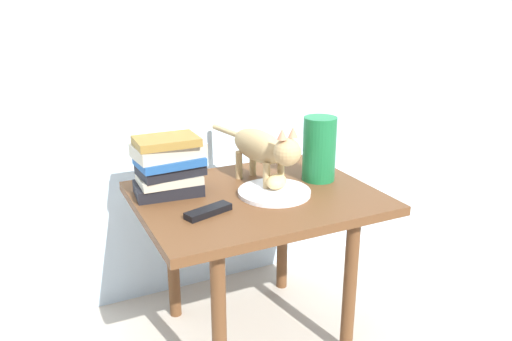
{
  "coord_description": "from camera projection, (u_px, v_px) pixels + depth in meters",
  "views": [
    {
      "loc": [
        -0.67,
        -1.39,
        1.15
      ],
      "look_at": [
        0.0,
        0.0,
        0.62
      ],
      "focal_mm": 35.53,
      "sensor_mm": 36.0,
      "label": 1
    }
  ],
  "objects": [
    {
      "name": "ground_plane",
      "position": [
        256.0,
        331.0,
        1.84
      ],
      "size": [
        6.0,
        6.0,
        0.0
      ],
      "primitive_type": "plane",
      "color": "#B2A899"
    },
    {
      "name": "plate",
      "position": [
        274.0,
        192.0,
        1.65
      ],
      "size": [
        0.24,
        0.24,
        0.01
      ],
      "primitive_type": "cylinder",
      "color": "white",
      "rests_on": "side_table"
    },
    {
      "name": "bread_roll",
      "position": [
        276.0,
        182.0,
        1.66
      ],
      "size": [
        0.1,
        0.09,
        0.05
      ],
      "primitive_type": "ellipsoid",
      "rotation": [
        0.0,
        0.0,
        0.52
      ],
      "color": "#E0BC7A",
      "rests_on": "plate"
    },
    {
      "name": "cat",
      "position": [
        264.0,
        148.0,
        1.69
      ],
      "size": [
        0.14,
        0.47,
        0.23
      ],
      "color": "tan",
      "rests_on": "side_table"
    },
    {
      "name": "back_panel",
      "position": [
        205.0,
        11.0,
        1.84
      ],
      "size": [
        4.0,
        0.04,
        2.2
      ],
      "primitive_type": "cube",
      "color": "silver",
      "rests_on": "ground"
    },
    {
      "name": "book_stack",
      "position": [
        169.0,
        166.0,
        1.63
      ],
      "size": [
        0.23,
        0.16,
        0.19
      ],
      "color": "black",
      "rests_on": "side_table"
    },
    {
      "name": "side_table",
      "position": [
        256.0,
        214.0,
        1.69
      ],
      "size": [
        0.77,
        0.61,
        0.54
      ],
      "color": "brown",
      "rests_on": "ground"
    },
    {
      "name": "tv_remote",
      "position": [
        208.0,
        211.0,
        1.5
      ],
      "size": [
        0.16,
        0.09,
        0.02
      ],
      "primitive_type": "cube",
      "rotation": [
        0.0,
        0.0,
        0.3
      ],
      "color": "black",
      "rests_on": "side_table"
    },
    {
      "name": "green_vase",
      "position": [
        319.0,
        149.0,
        1.75
      ],
      "size": [
        0.11,
        0.11,
        0.22
      ],
      "primitive_type": "cylinder",
      "color": "#196B38",
      "rests_on": "side_table"
    }
  ]
}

